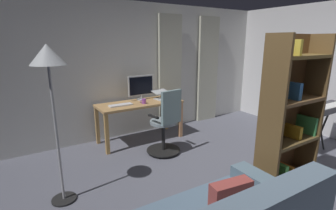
{
  "coord_description": "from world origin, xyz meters",
  "views": [
    {
      "loc": [
        2.34,
        1.78,
        1.82
      ],
      "look_at": [
        0.18,
        -1.64,
        0.78
      ],
      "focal_mm": 26.75,
      "sensor_mm": 36.0,
      "label": 1
    }
  ],
  "objects_px": {
    "computer_monitor": "(141,86)",
    "laptop": "(162,96)",
    "computer_keyboard": "(121,105)",
    "floor_lamp": "(49,69)",
    "piano_keyboard": "(325,109)",
    "office_chair": "(166,125)",
    "bookshelf": "(287,120)",
    "mug_tea": "(144,101)",
    "desk": "(140,108)"
  },
  "relations": [
    {
      "from": "computer_monitor",
      "to": "laptop",
      "type": "relative_size",
      "value": 1.37
    },
    {
      "from": "computer_keyboard",
      "to": "floor_lamp",
      "type": "height_order",
      "value": "floor_lamp"
    },
    {
      "from": "laptop",
      "to": "piano_keyboard",
      "type": "bearing_deg",
      "value": 124.28
    },
    {
      "from": "office_chair",
      "to": "piano_keyboard",
      "type": "distance_m",
      "value": 2.58
    },
    {
      "from": "computer_keyboard",
      "to": "floor_lamp",
      "type": "bearing_deg",
      "value": 43.73
    },
    {
      "from": "office_chair",
      "to": "floor_lamp",
      "type": "distance_m",
      "value": 2.02
    },
    {
      "from": "bookshelf",
      "to": "floor_lamp",
      "type": "height_order",
      "value": "bookshelf"
    },
    {
      "from": "computer_monitor",
      "to": "piano_keyboard",
      "type": "height_order",
      "value": "computer_monitor"
    },
    {
      "from": "office_chair",
      "to": "mug_tea",
      "type": "bearing_deg",
      "value": 87.96
    },
    {
      "from": "bookshelf",
      "to": "piano_keyboard",
      "type": "bearing_deg",
      "value": -167.42
    },
    {
      "from": "desk",
      "to": "computer_monitor",
      "type": "distance_m",
      "value": 0.42
    },
    {
      "from": "computer_keyboard",
      "to": "floor_lamp",
      "type": "xyz_separation_m",
      "value": [
        1.2,
        1.15,
        0.8
      ]
    },
    {
      "from": "computer_keyboard",
      "to": "mug_tea",
      "type": "height_order",
      "value": "mug_tea"
    },
    {
      "from": "mug_tea",
      "to": "piano_keyboard",
      "type": "height_order",
      "value": "piano_keyboard"
    },
    {
      "from": "office_chair",
      "to": "computer_monitor",
      "type": "relative_size",
      "value": 2.14
    },
    {
      "from": "office_chair",
      "to": "mug_tea",
      "type": "relative_size",
      "value": 9.04
    },
    {
      "from": "laptop",
      "to": "piano_keyboard",
      "type": "height_order",
      "value": "laptop"
    },
    {
      "from": "desk",
      "to": "bookshelf",
      "type": "bearing_deg",
      "value": 105.78
    },
    {
      "from": "computer_keyboard",
      "to": "mug_tea",
      "type": "distance_m",
      "value": 0.41
    },
    {
      "from": "desk",
      "to": "computer_keyboard",
      "type": "xyz_separation_m",
      "value": [
        0.39,
        0.05,
        0.11
      ]
    },
    {
      "from": "mug_tea",
      "to": "piano_keyboard",
      "type": "distance_m",
      "value": 3.0
    },
    {
      "from": "desk",
      "to": "computer_monitor",
      "type": "bearing_deg",
      "value": -123.46
    },
    {
      "from": "desk",
      "to": "mug_tea",
      "type": "height_order",
      "value": "mug_tea"
    },
    {
      "from": "laptop",
      "to": "bookshelf",
      "type": "distance_m",
      "value": 2.48
    },
    {
      "from": "computer_monitor",
      "to": "mug_tea",
      "type": "distance_m",
      "value": 0.39
    },
    {
      "from": "floor_lamp",
      "to": "computer_keyboard",
      "type": "bearing_deg",
      "value": -136.27
    },
    {
      "from": "computer_monitor",
      "to": "bookshelf",
      "type": "relative_size",
      "value": 0.27
    },
    {
      "from": "office_chair",
      "to": "bookshelf",
      "type": "bearing_deg",
      "value": -78.68
    },
    {
      "from": "desk",
      "to": "piano_keyboard",
      "type": "xyz_separation_m",
      "value": [
        -2.3,
        2.08,
        0.11
      ]
    },
    {
      "from": "office_chair",
      "to": "computer_keyboard",
      "type": "relative_size",
      "value": 2.66
    },
    {
      "from": "desk",
      "to": "computer_keyboard",
      "type": "height_order",
      "value": "computer_keyboard"
    },
    {
      "from": "mug_tea",
      "to": "floor_lamp",
      "type": "height_order",
      "value": "floor_lamp"
    },
    {
      "from": "computer_keyboard",
      "to": "piano_keyboard",
      "type": "height_order",
      "value": "piano_keyboard"
    },
    {
      "from": "computer_keyboard",
      "to": "laptop",
      "type": "bearing_deg",
      "value": -175.27
    },
    {
      "from": "mug_tea",
      "to": "piano_keyboard",
      "type": "bearing_deg",
      "value": 139.35
    },
    {
      "from": "bookshelf",
      "to": "office_chair",
      "type": "bearing_deg",
      "value": -70.32
    },
    {
      "from": "laptop",
      "to": "bookshelf",
      "type": "height_order",
      "value": "bookshelf"
    },
    {
      "from": "computer_monitor",
      "to": "computer_keyboard",
      "type": "bearing_deg",
      "value": 24.24
    },
    {
      "from": "laptop",
      "to": "piano_keyboard",
      "type": "xyz_separation_m",
      "value": [
        -1.79,
        2.11,
        -0.04
      ]
    },
    {
      "from": "computer_monitor",
      "to": "mug_tea",
      "type": "relative_size",
      "value": 4.23
    },
    {
      "from": "bookshelf",
      "to": "piano_keyboard",
      "type": "height_order",
      "value": "bookshelf"
    },
    {
      "from": "mug_tea",
      "to": "computer_monitor",
      "type": "bearing_deg",
      "value": -108.48
    },
    {
      "from": "bookshelf",
      "to": "floor_lamp",
      "type": "xyz_separation_m",
      "value": [
        2.27,
        -1.24,
        0.61
      ]
    },
    {
      "from": "desk",
      "to": "computer_keyboard",
      "type": "relative_size",
      "value": 3.77
    },
    {
      "from": "computer_monitor",
      "to": "computer_keyboard",
      "type": "relative_size",
      "value": 1.24
    },
    {
      "from": "computer_keyboard",
      "to": "bookshelf",
      "type": "xyz_separation_m",
      "value": [
        -1.08,
        2.39,
        0.19
      ]
    },
    {
      "from": "piano_keyboard",
      "to": "office_chair",
      "type": "bearing_deg",
      "value": -30.67
    },
    {
      "from": "piano_keyboard",
      "to": "mug_tea",
      "type": "bearing_deg",
      "value": -40.53
    },
    {
      "from": "computer_monitor",
      "to": "laptop",
      "type": "distance_m",
      "value": 0.46
    },
    {
      "from": "floor_lamp",
      "to": "desk",
      "type": "bearing_deg",
      "value": -143.08
    }
  ]
}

